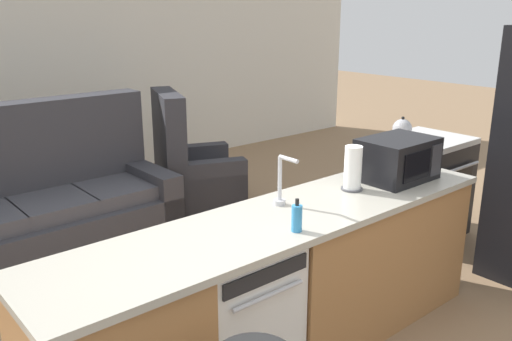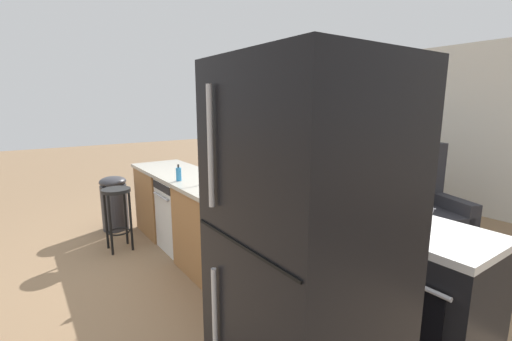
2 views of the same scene
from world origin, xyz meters
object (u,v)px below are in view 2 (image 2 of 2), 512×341
at_px(couch, 317,187).
at_px(stove_range, 426,296).
at_px(microwave, 255,186).
at_px(soap_bottle, 179,174).
at_px(paper_towel_roll, 235,177).
at_px(armchair, 420,212).
at_px(kettle, 420,209).
at_px(bar_stool, 117,206).
at_px(refrigerator, 307,274).
at_px(trash_bin, 114,202).
at_px(dishwasher, 187,214).

bearing_deg(couch, stove_range, -32.57).
xyz_separation_m(microwave, soap_bottle, (-1.13, -0.20, -0.07)).
bearing_deg(paper_towel_roll, armchair, 80.57).
relative_size(kettle, bar_stool, 0.28).
bearing_deg(microwave, kettle, 33.57).
relative_size(soap_bottle, bar_stool, 0.24).
distance_m(microwave, bar_stool, 2.01).
relative_size(refrigerator, armchair, 1.57).
relative_size(stove_range, trash_bin, 1.22).
height_order(refrigerator, trash_bin, refrigerator).
relative_size(dishwasher, trash_bin, 1.14).
xyz_separation_m(paper_towel_roll, soap_bottle, (-0.73, -0.25, -0.07)).
xyz_separation_m(dishwasher, bar_stool, (-0.41, -0.69, 0.11)).
bearing_deg(kettle, refrigerator, -82.32).
height_order(bar_stool, couch, couch).
bearing_deg(microwave, trash_bin, -167.56).
distance_m(refrigerator, armchair, 3.36).
distance_m(kettle, armchair, 2.21).
bearing_deg(microwave, refrigerator, -24.73).
bearing_deg(bar_stool, stove_range, 22.35).
relative_size(dishwasher, stove_range, 0.93).
distance_m(couch, armchair, 1.60).
xyz_separation_m(refrigerator, kettle, (-0.17, 1.23, 0.04)).
bearing_deg(refrigerator, paper_towel_roll, 159.40).
relative_size(dishwasher, refrigerator, 0.45).
distance_m(dishwasher, soap_bottle, 0.65).
height_order(stove_range, soap_bottle, soap_bottle).
xyz_separation_m(soap_bottle, kettle, (2.15, 0.88, 0.01)).
height_order(microwave, trash_bin, microwave).
distance_m(dishwasher, bar_stool, 0.81).
bearing_deg(armchair, bar_stool, -119.65).
relative_size(refrigerator, trash_bin, 2.55).
relative_size(paper_towel_roll, armchair, 0.24).
xyz_separation_m(refrigerator, armchair, (-1.17, 3.09, -0.59)).
bearing_deg(couch, armchair, 8.31).
bearing_deg(refrigerator, soap_bottle, 171.45).
relative_size(soap_bottle, kettle, 0.86).
height_order(soap_bottle, bar_stool, soap_bottle).
height_order(refrigerator, kettle, refrigerator).
relative_size(refrigerator, microwave, 3.77).
xyz_separation_m(refrigerator, trash_bin, (-3.74, -0.01, -0.56)).
bearing_deg(couch, microwave, -55.89).
height_order(dishwasher, microwave, microwave).
height_order(refrigerator, soap_bottle, refrigerator).
relative_size(soap_bottle, trash_bin, 0.24).
relative_size(stove_range, paper_towel_roll, 3.19).
xyz_separation_m(dishwasher, armchair, (1.43, 2.54, -0.07)).
height_order(couch, armchair, couch).
xyz_separation_m(dishwasher, refrigerator, (2.60, -0.55, 0.52)).
height_order(soap_bottle, couch, couch).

